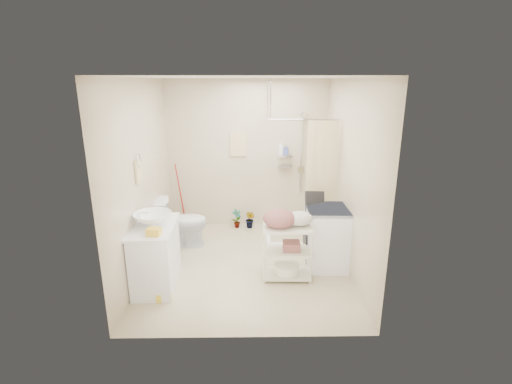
% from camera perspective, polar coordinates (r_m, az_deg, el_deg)
% --- Properties ---
extents(floor, '(3.20, 3.20, 0.00)m').
position_cam_1_polar(floor, '(5.49, -1.44, -11.05)').
color(floor, '#C4B993').
rests_on(floor, ground).
extents(ceiling, '(2.80, 3.20, 0.04)m').
position_cam_1_polar(ceiling, '(4.86, -1.67, 17.23)').
color(ceiling, silver).
rests_on(ceiling, ground).
extents(wall_back, '(2.80, 0.04, 2.60)m').
position_cam_1_polar(wall_back, '(6.58, -1.39, 5.70)').
color(wall_back, beige).
rests_on(wall_back, ground).
extents(wall_front, '(2.80, 0.04, 2.60)m').
position_cam_1_polar(wall_front, '(3.49, -1.84, -4.36)').
color(wall_front, beige).
rests_on(wall_front, ground).
extents(wall_left, '(0.04, 3.20, 2.60)m').
position_cam_1_polar(wall_left, '(5.22, -17.09, 2.06)').
color(wall_left, beige).
rests_on(wall_left, ground).
extents(wall_right, '(0.04, 3.20, 2.60)m').
position_cam_1_polar(wall_right, '(5.19, 14.12, 2.20)').
color(wall_right, beige).
rests_on(wall_right, ground).
extents(vanity, '(0.56, 0.96, 0.82)m').
position_cam_1_polar(vanity, '(4.99, -15.17, -9.38)').
color(vanity, silver).
rests_on(vanity, ground).
extents(sink, '(0.56, 0.56, 0.16)m').
position_cam_1_polar(sink, '(4.81, -15.62, -4.02)').
color(sink, white).
rests_on(sink, vanity).
extents(counter_basket, '(0.17, 0.14, 0.09)m').
position_cam_1_polar(counter_basket, '(4.51, -15.45, -5.90)').
color(counter_basket, gold).
rests_on(counter_basket, vanity).
extents(floor_basket, '(0.30, 0.25, 0.15)m').
position_cam_1_polar(floor_basket, '(4.80, -13.94, -14.97)').
color(floor_basket, yellow).
rests_on(floor_basket, ground).
extents(toilet, '(0.82, 0.52, 0.80)m').
position_cam_1_polar(toilet, '(6.04, -11.35, -4.55)').
color(toilet, silver).
rests_on(toilet, ground).
extents(mop, '(0.14, 0.14, 1.19)m').
position_cam_1_polar(mop, '(6.78, -11.89, -0.47)').
color(mop, '#B3201D').
rests_on(mop, ground).
extents(potted_plant_a, '(0.22, 0.21, 0.35)m').
position_cam_1_polar(potted_plant_a, '(6.71, -2.99, -4.11)').
color(potted_plant_a, brown).
rests_on(potted_plant_a, ground).
extents(potted_plant_b, '(0.23, 0.23, 0.33)m').
position_cam_1_polar(potted_plant_b, '(6.69, -0.90, -4.24)').
color(potted_plant_b, '#913A1E').
rests_on(potted_plant_b, ground).
extents(hanging_towel, '(0.28, 0.03, 0.42)m').
position_cam_1_polar(hanging_towel, '(6.53, -2.73, 7.38)').
color(hanging_towel, beige).
rests_on(hanging_towel, wall_back).
extents(towel_ring, '(0.04, 0.22, 0.34)m').
position_cam_1_polar(towel_ring, '(4.99, -17.65, 3.37)').
color(towel_ring, beige).
rests_on(towel_ring, wall_left).
extents(tp_holder, '(0.08, 0.12, 0.14)m').
position_cam_1_polar(tp_holder, '(5.43, -16.03, -3.73)').
color(tp_holder, white).
rests_on(tp_holder, wall_left).
extents(shower, '(1.10, 1.10, 2.10)m').
position_cam_1_polar(shower, '(6.15, 6.54, 2.42)').
color(shower, white).
rests_on(shower, ground).
extents(shampoo_bottle_a, '(0.11, 0.11, 0.24)m').
position_cam_1_polar(shampoo_bottle_a, '(6.51, 3.91, 6.79)').
color(shampoo_bottle_a, silver).
rests_on(shampoo_bottle_a, shower).
extents(shampoo_bottle_b, '(0.09, 0.09, 0.17)m').
position_cam_1_polar(shampoo_bottle_b, '(6.51, 4.64, 6.47)').
color(shampoo_bottle_b, '#3F4B92').
rests_on(shampoo_bottle_b, shower).
extents(washing_machine, '(0.61, 0.63, 0.87)m').
position_cam_1_polar(washing_machine, '(5.37, 10.87, -6.85)').
color(washing_machine, white).
rests_on(washing_machine, ground).
extents(laundry_rack, '(0.65, 0.39, 0.89)m').
position_cam_1_polar(laundry_rack, '(4.98, 4.82, -8.47)').
color(laundry_rack, beige).
rests_on(laundry_rack, ground).
extents(ironing_board, '(0.32, 0.20, 1.09)m').
position_cam_1_polar(ironing_board, '(5.38, 9.07, -5.45)').
color(ironing_board, black).
rests_on(ironing_board, ground).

